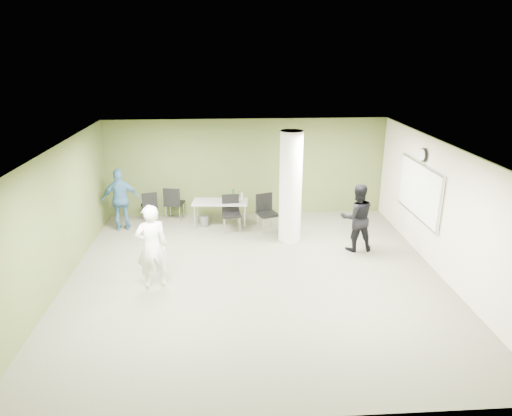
{
  "coord_description": "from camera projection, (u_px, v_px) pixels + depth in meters",
  "views": [
    {
      "loc": [
        -0.55,
        -8.75,
        4.66
      ],
      "look_at": [
        0.08,
        1.0,
        1.22
      ],
      "focal_mm": 32.0,
      "sensor_mm": 36.0,
      "label": 1
    }
  ],
  "objects": [
    {
      "name": "wall_left",
      "position": [
        56.0,
        220.0,
        9.11
      ],
      "size": [
        0.02,
        8.0,
        2.8
      ],
      "primitive_type": "cube",
      "color": "#575E2C",
      "rests_on": "floor"
    },
    {
      "name": "wall_right_cream",
      "position": [
        445.0,
        212.0,
        9.6
      ],
      "size": [
        0.02,
        8.0,
        2.8
      ],
      "primitive_type": "cube",
      "color": "beige",
      "rests_on": "floor"
    },
    {
      "name": "chair_table_right",
      "position": [
        266.0,
        209.0,
        12.17
      ],
      "size": [
        0.64,
        0.64,
        1.0
      ],
      "rotation": [
        0.0,
        0.0,
        0.36
      ],
      "color": "black",
      "rests_on": "floor"
    },
    {
      "name": "chair_table_left",
      "position": [
        231.0,
        210.0,
        12.17
      ],
      "size": [
        0.52,
        0.52,
        0.97
      ],
      "rotation": [
        0.0,
        0.0,
        0.08
      ],
      "color": "black",
      "rests_on": "floor"
    },
    {
      "name": "column",
      "position": [
        291.0,
        187.0,
        11.3
      ],
      "size": [
        0.56,
        0.56,
        2.8
      ],
      "primitive_type": "cylinder",
      "color": "silver",
      "rests_on": "floor"
    },
    {
      "name": "man_blue",
      "position": [
        121.0,
        200.0,
        12.13
      ],
      "size": [
        1.04,
        0.55,
        1.68
      ],
      "primitive_type": "imported",
      "rotation": [
        0.0,
        0.0,
        3.29
      ],
      "color": "#38648C",
      "rests_on": "floor"
    },
    {
      "name": "ceiling",
      "position": [
        255.0,
        149.0,
        8.89
      ],
      "size": [
        8.0,
        8.0,
        0.0
      ],
      "primitive_type": "plane",
      "rotation": [
        3.14,
        0.0,
        0.0
      ],
      "color": "white",
      "rests_on": "wall_back"
    },
    {
      "name": "folding_table",
      "position": [
        221.0,
        203.0,
        12.44
      ],
      "size": [
        1.54,
        0.77,
        0.96
      ],
      "rotation": [
        0.0,
        0.0,
        -0.08
      ],
      "color": "gray",
      "rests_on": "floor"
    },
    {
      "name": "whiteboard",
      "position": [
        419.0,
        190.0,
        10.69
      ],
      "size": [
        0.05,
        2.3,
        1.3
      ],
      "color": "silver",
      "rests_on": "wall_right_cream"
    },
    {
      "name": "man_black",
      "position": [
        357.0,
        218.0,
        10.88
      ],
      "size": [
        0.83,
        0.65,
        1.66
      ],
      "primitive_type": "imported",
      "rotation": [
        0.0,
        0.0,
        3.17
      ],
      "color": "black",
      "rests_on": "floor"
    },
    {
      "name": "chair_back_left",
      "position": [
        149.0,
        204.0,
        12.81
      ],
      "size": [
        0.54,
        0.54,
        0.87
      ],
      "rotation": [
        0.0,
        0.0,
        3.42
      ],
      "color": "black",
      "rests_on": "floor"
    },
    {
      "name": "wall_back",
      "position": [
        247.0,
        168.0,
        13.12
      ],
      "size": [
        8.0,
        2.8,
        0.02
      ],
      "primitive_type": "cube",
      "rotation": [
        1.57,
        0.0,
        0.0
      ],
      "color": "#575E2C",
      "rests_on": "floor"
    },
    {
      "name": "floor",
      "position": [
        255.0,
        277.0,
        9.82
      ],
      "size": [
        8.0,
        8.0,
        0.0
      ],
      "primitive_type": "plane",
      "color": "#585845",
      "rests_on": "ground"
    },
    {
      "name": "woman_white",
      "position": [
        152.0,
        247.0,
        9.15
      ],
      "size": [
        0.75,
        0.61,
        1.78
      ],
      "primitive_type": "imported",
      "rotation": [
        0.0,
        0.0,
        3.46
      ],
      "color": "white",
      "rests_on": "floor"
    },
    {
      "name": "wall_clock",
      "position": [
        423.0,
        155.0,
        10.4
      ],
      "size": [
        0.06,
        0.32,
        0.32
      ],
      "color": "black",
      "rests_on": "wall_right_cream"
    },
    {
      "name": "wastebasket",
      "position": [
        204.0,
        221.0,
        12.58
      ],
      "size": [
        0.25,
        0.25,
        0.29
      ],
      "primitive_type": "cylinder",
      "color": "#4C4C4C",
      "rests_on": "floor"
    },
    {
      "name": "chair_back_right",
      "position": [
        173.0,
        201.0,
        12.85
      ],
      "size": [
        0.57,
        0.57,
        0.98
      ],
      "rotation": [
        0.0,
        0.0,
        2.94
      ],
      "color": "black",
      "rests_on": "floor"
    }
  ]
}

